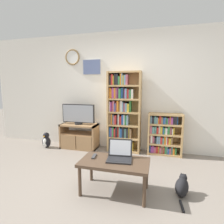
{
  "coord_description": "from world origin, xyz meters",
  "views": [
    {
      "loc": [
        0.71,
        -1.93,
        1.42
      ],
      "look_at": [
        -0.08,
        1.05,
        0.97
      ],
      "focal_mm": 28.0,
      "sensor_mm": 36.0,
      "label": 1
    }
  ],
  "objects_px": {
    "television": "(78,114)",
    "remote_near_laptop": "(94,156)",
    "bookshelf_short": "(164,134)",
    "coffee_table": "(114,165)",
    "penguin_figurine": "(46,141)",
    "bookshelf_tall": "(122,113)",
    "laptop": "(120,155)",
    "cat": "(182,186)",
    "tv_stand": "(79,136)"
  },
  "relations": [
    {
      "from": "tv_stand",
      "to": "penguin_figurine",
      "type": "xyz_separation_m",
      "value": [
        -0.76,
        -0.19,
        -0.12
      ]
    },
    {
      "from": "bookshelf_short",
      "to": "penguin_figurine",
      "type": "bearing_deg",
      "value": -173.58
    },
    {
      "from": "remote_near_laptop",
      "to": "cat",
      "type": "height_order",
      "value": "remote_near_laptop"
    },
    {
      "from": "television",
      "to": "penguin_figurine",
      "type": "distance_m",
      "value": 1.0
    },
    {
      "from": "cat",
      "to": "laptop",
      "type": "bearing_deg",
      "value": -157.72
    },
    {
      "from": "cat",
      "to": "television",
      "type": "bearing_deg",
      "value": 165.07
    },
    {
      "from": "bookshelf_tall",
      "to": "cat",
      "type": "distance_m",
      "value": 1.92
    },
    {
      "from": "television",
      "to": "bookshelf_tall",
      "type": "bearing_deg",
      "value": 6.34
    },
    {
      "from": "coffee_table",
      "to": "cat",
      "type": "distance_m",
      "value": 0.92
    },
    {
      "from": "bookshelf_tall",
      "to": "bookshelf_short",
      "type": "height_order",
      "value": "bookshelf_tall"
    },
    {
      "from": "remote_near_laptop",
      "to": "bookshelf_short",
      "type": "bearing_deg",
      "value": 49.19
    },
    {
      "from": "bookshelf_short",
      "to": "penguin_figurine",
      "type": "relative_size",
      "value": 2.42
    },
    {
      "from": "remote_near_laptop",
      "to": "cat",
      "type": "relative_size",
      "value": 0.34
    },
    {
      "from": "laptop",
      "to": "penguin_figurine",
      "type": "xyz_separation_m",
      "value": [
        -2.02,
        1.2,
        -0.34
      ]
    },
    {
      "from": "bookshelf_tall",
      "to": "laptop",
      "type": "relative_size",
      "value": 4.9
    },
    {
      "from": "bookshelf_short",
      "to": "coffee_table",
      "type": "bearing_deg",
      "value": -112.89
    },
    {
      "from": "penguin_figurine",
      "to": "bookshelf_tall",
      "type": "bearing_deg",
      "value": 9.39
    },
    {
      "from": "coffee_table",
      "to": "penguin_figurine",
      "type": "relative_size",
      "value": 2.52
    },
    {
      "from": "laptop",
      "to": "tv_stand",
      "type": "bearing_deg",
      "value": 126.34
    },
    {
      "from": "coffee_table",
      "to": "remote_near_laptop",
      "type": "distance_m",
      "value": 0.32
    },
    {
      "from": "bookshelf_tall",
      "to": "laptop",
      "type": "height_order",
      "value": "bookshelf_tall"
    },
    {
      "from": "bookshelf_short",
      "to": "remote_near_laptop",
      "type": "relative_size",
      "value": 5.3
    },
    {
      "from": "laptop",
      "to": "cat",
      "type": "xyz_separation_m",
      "value": [
        0.82,
        0.08,
        -0.38
      ]
    },
    {
      "from": "bookshelf_short",
      "to": "coffee_table",
      "type": "height_order",
      "value": "bookshelf_short"
    },
    {
      "from": "television",
      "to": "remote_near_laptop",
      "type": "distance_m",
      "value": 1.7
    },
    {
      "from": "laptop",
      "to": "bookshelf_tall",
      "type": "bearing_deg",
      "value": 94.31
    },
    {
      "from": "tv_stand",
      "to": "cat",
      "type": "xyz_separation_m",
      "value": [
        2.08,
        -1.31,
        -0.16
      ]
    },
    {
      "from": "bookshelf_tall",
      "to": "bookshelf_short",
      "type": "distance_m",
      "value": 0.97
    },
    {
      "from": "bookshelf_short",
      "to": "remote_near_laptop",
      "type": "bearing_deg",
      "value": -122.6
    },
    {
      "from": "remote_near_laptop",
      "to": "bookshelf_tall",
      "type": "bearing_deg",
      "value": 78.33
    },
    {
      "from": "television",
      "to": "penguin_figurine",
      "type": "height_order",
      "value": "television"
    },
    {
      "from": "coffee_table",
      "to": "remote_near_laptop",
      "type": "xyz_separation_m",
      "value": [
        -0.31,
        0.05,
        0.06
      ]
    },
    {
      "from": "television",
      "to": "bookshelf_short",
      "type": "xyz_separation_m",
      "value": [
        1.88,
        0.12,
        -0.37
      ]
    },
    {
      "from": "cat",
      "to": "penguin_figurine",
      "type": "xyz_separation_m",
      "value": [
        -2.84,
        1.12,
        0.04
      ]
    },
    {
      "from": "tv_stand",
      "to": "laptop",
      "type": "bearing_deg",
      "value": -47.7
    },
    {
      "from": "cat",
      "to": "tv_stand",
      "type": "bearing_deg",
      "value": 164.81
    },
    {
      "from": "bookshelf_tall",
      "to": "cat",
      "type": "height_order",
      "value": "bookshelf_tall"
    },
    {
      "from": "bookshelf_tall",
      "to": "penguin_figurine",
      "type": "height_order",
      "value": "bookshelf_tall"
    },
    {
      "from": "coffee_table",
      "to": "bookshelf_tall",
      "type": "bearing_deg",
      "value": 97.85
    },
    {
      "from": "tv_stand",
      "to": "cat",
      "type": "relative_size",
      "value": 1.72
    },
    {
      "from": "remote_near_laptop",
      "to": "tv_stand",
      "type": "bearing_deg",
      "value": 114.38
    },
    {
      "from": "tv_stand",
      "to": "bookshelf_short",
      "type": "bearing_deg",
      "value": 3.3
    },
    {
      "from": "television",
      "to": "penguin_figurine",
      "type": "bearing_deg",
      "value": -166.64
    },
    {
      "from": "bookshelf_short",
      "to": "remote_near_laptop",
      "type": "distance_m",
      "value": 1.8
    },
    {
      "from": "television",
      "to": "bookshelf_short",
      "type": "bearing_deg",
      "value": 3.59
    },
    {
      "from": "television",
      "to": "remote_near_laptop",
      "type": "relative_size",
      "value": 4.66
    },
    {
      "from": "bookshelf_short",
      "to": "coffee_table",
      "type": "relative_size",
      "value": 0.96
    },
    {
      "from": "tv_stand",
      "to": "television",
      "type": "xyz_separation_m",
      "value": [
        -0.01,
        -0.01,
        0.51
      ]
    },
    {
      "from": "tv_stand",
      "to": "cat",
      "type": "bearing_deg",
      "value": -32.23
    },
    {
      "from": "laptop",
      "to": "bookshelf_short",
      "type": "bearing_deg",
      "value": 61.85
    }
  ]
}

